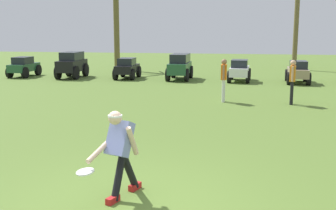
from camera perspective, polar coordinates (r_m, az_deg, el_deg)
name	(u,v)px	position (r m, az deg, el deg)	size (l,w,h in m)	color
ground_plane	(130,206)	(6.52, -5.22, -13.49)	(80.00, 80.00, 0.00)	#55732D
frisbee_thrower	(120,149)	(6.57, -6.51, -5.95)	(0.68, 1.02, 1.42)	black
frisbee_in_flight	(85,172)	(6.30, -11.15, -8.87)	(0.38, 0.38, 0.06)	white
teammate_midfield	(292,78)	(15.34, 16.51, 3.54)	(0.25, 0.50, 1.56)	black
teammate_deep	(224,76)	(15.38, 7.57, 3.89)	(0.20, 0.49, 1.56)	silver
parked_car_slot_a	(24,66)	(24.87, -18.95, 4.96)	(1.12, 2.22, 1.10)	#235133
parked_car_slot_b	(72,64)	(23.54, -12.88, 5.43)	(1.24, 2.38, 1.40)	black
parked_car_slot_c	(127,68)	(22.74, -5.54, 5.02)	(1.13, 2.22, 1.10)	black
parked_car_slot_d	(180,66)	(22.17, 1.62, 5.34)	(1.15, 2.41, 1.34)	#235133
parked_car_slot_e	(240,70)	(21.69, 9.66, 4.67)	(1.18, 2.24, 1.10)	silver
parked_car_slot_f	(298,72)	(21.63, 17.17, 4.35)	(1.16, 2.23, 1.10)	#998466
palm_tree_far_left	(116,18)	(27.78, -7.05, 11.67)	(3.44, 3.34, 5.65)	brown
palm_tree_left_of_centre	(297,11)	(28.79, 17.11, 12.05)	(3.14, 3.20, 6.13)	brown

